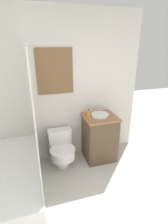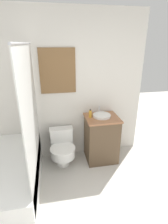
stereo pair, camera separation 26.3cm
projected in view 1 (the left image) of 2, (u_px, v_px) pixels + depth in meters
name	position (u px, v px, depth m)	size (l,w,h in m)	color
wall_back	(53.00, 90.00, 2.86)	(3.02, 0.07, 2.50)	silver
shower_area	(17.00, 178.00, 2.32)	(0.69, 1.55, 1.98)	white
toilet	(62.00, 149.00, 2.95)	(0.42, 0.54, 0.61)	white
vanity	(100.00, 137.00, 3.10)	(0.56, 0.51, 0.82)	brown
sink	(100.00, 115.00, 2.97)	(0.30, 0.33, 0.13)	white
soap_bottle	(89.00, 114.00, 2.91)	(0.05, 0.05, 0.15)	gold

